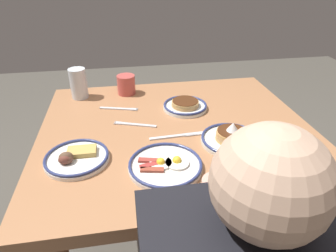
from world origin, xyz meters
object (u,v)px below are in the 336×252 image
Objects in this scene: plate_center_pancakes at (165,165)px; plate_far_side at (76,158)px; fork_near at (119,109)px; butter_knife at (178,136)px; plate_far_companion at (231,138)px; plate_near_main at (185,105)px; drinking_glass at (79,85)px; fork_far at (135,125)px; coffee_mug at (126,84)px.

plate_far_side reaches higher than plate_center_pancakes.
fork_near and butter_knife have the same top height.
plate_near_main is at bearing -70.46° from plate_far_companion.
drinking_glass reaches higher than butter_knife.
plate_far_side is 0.31m from fork_far.
plate_far_side is 1.81× the size of coffee_mug.
coffee_mug is 0.68× the size of fork_near.
plate_center_pancakes is 0.29m from plate_far_companion.
coffee_mug reaches higher than plate_far_side.
coffee_mug is at bearing -68.24° from butter_knife.
plate_far_side is 1.49× the size of drinking_glass.
coffee_mug is at bearing -40.60° from plate_near_main.
fork_near is 1.00× the size of fork_far.
plate_far_companion is 1.28× the size of fork_near.
plate_far_side is at bearing 67.80° from fork_near.
coffee_mug is 0.82× the size of drinking_glass.
drinking_glass reaches higher than fork_far.
coffee_mug reaches higher than plate_far_companion.
plate_center_pancakes is 1.39× the size of fork_near.
plate_near_main reaches higher than butter_knife.
butter_knife is (-0.23, 0.28, -0.00)m from fork_near.
coffee_mug is at bearing -176.85° from drinking_glass.
drinking_glass is (0.23, 0.01, 0.02)m from coffee_mug.
fork_near is at bearing 138.19° from drinking_glass.
plate_near_main is 0.53m from drinking_glass.
fork_near is at bearing -112.20° from plate_far_side.
plate_far_companion is (-0.11, 0.31, 0.00)m from plate_near_main.
plate_far_companion is (-0.27, -0.11, 0.01)m from plate_center_pancakes.
drinking_glass is 0.41m from fork_far.
fork_far is at bearing -35.51° from butter_knife.
coffee_mug is 0.19m from fork_near.
fork_near is 0.77× the size of butter_knife.
fork_far is at bearing 111.30° from fork_near.
plate_near_main is at bearing -143.89° from plate_far_side.
plate_near_main reaches higher than plate_center_pancakes.
butter_knife is (-0.08, -0.19, -0.01)m from plate_center_pancakes.
plate_center_pancakes is at bearing 66.42° from butter_knife.
plate_center_pancakes is 0.31m from plate_far_side.
plate_far_companion is at bearing 109.54° from plate_near_main.
butter_knife is at bearing -113.58° from plate_center_pancakes.
plate_far_companion is 1.54× the size of drinking_glass.
drinking_glass reaches higher than plate_near_main.
plate_far_companion is at bearing -177.59° from plate_far_side.
plate_far_companion is 0.54m from fork_near.
fork_far and butter_knife have the same top height.
plate_near_main is 1.36× the size of drinking_glass.
fork_near is 0.36m from butter_knife.
plate_center_pancakes is 0.31m from fork_far.
coffee_mug reaches higher than plate_center_pancakes.
plate_far_companion is 0.79m from drinking_glass.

